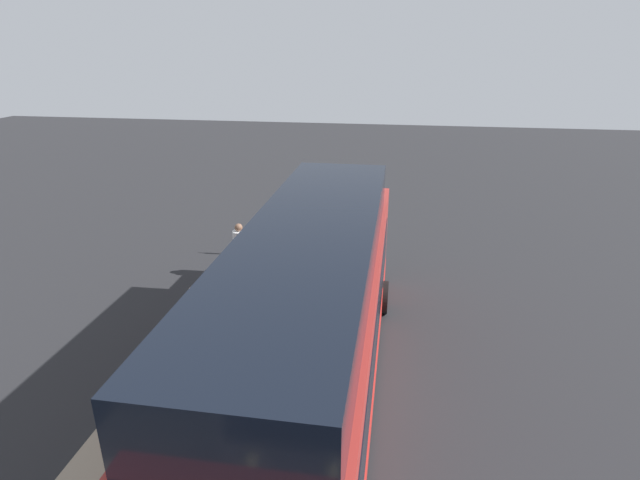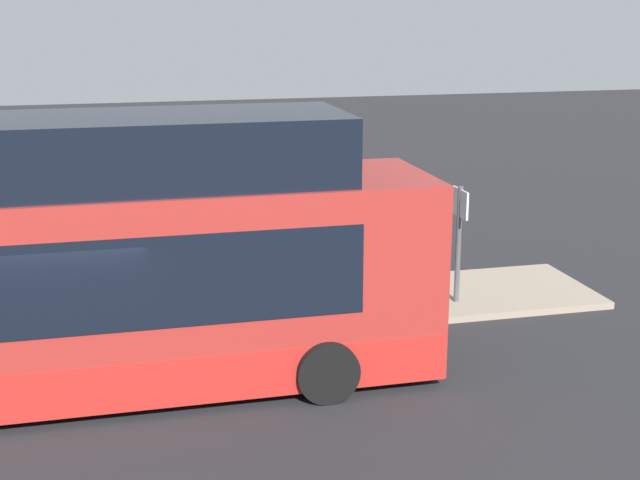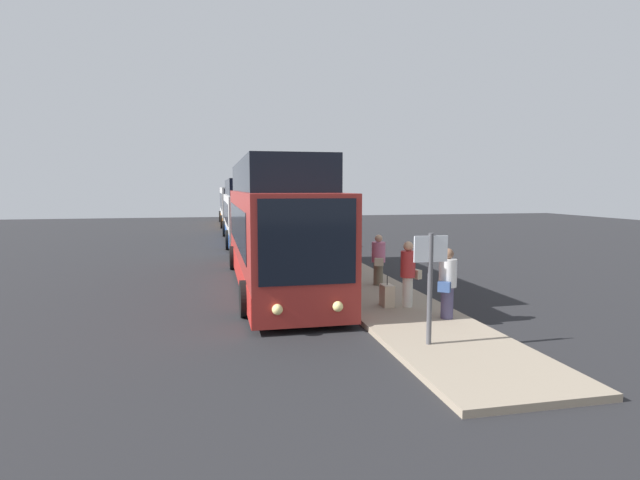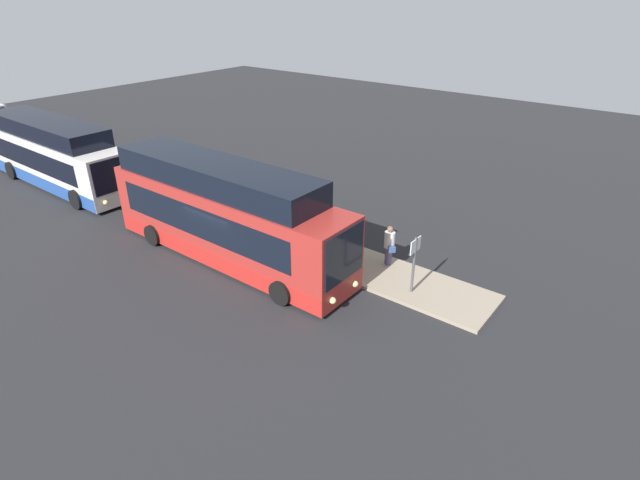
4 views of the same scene
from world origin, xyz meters
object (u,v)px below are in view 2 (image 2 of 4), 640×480
Objects in this scene: sign_post at (459,228)px; passenger_boarding at (129,265)px; passenger_with_bags at (351,245)px; passenger_waiting at (289,254)px; bus_lead at (33,277)px; suitcase at (288,295)px.

passenger_boarding is at bearing 170.66° from sign_post.
passenger_with_bags is 2.19m from sign_post.
passenger_waiting reaches higher than passenger_with_bags.
bus_lead reaches higher than passenger_waiting.
passenger_boarding is 2.93m from suitcase.
passenger_with_bags is (1.33, 0.45, -0.03)m from passenger_waiting.
passenger_waiting is 2.12× the size of suitcase.
passenger_boarding is 4.27m from passenger_with_bags.
sign_post is at bearing 16.23° from bus_lead.
passenger_waiting reaches higher than suitcase.
suitcase is at bearing 91.63° from passenger_boarding.
sign_post reaches higher than suitcase.
passenger_waiting is 0.84m from suitcase.
sign_post is at bearing 96.55° from passenger_boarding.
sign_post is (3.20, -0.28, 1.14)m from suitcase.
suitcase is at bearing 30.07° from bus_lead.
passenger_boarding is 2.00× the size of suitcase.
passenger_with_bags is (5.68, 3.40, -0.80)m from bus_lead.
bus_lead is at bearing -163.51° from passenger_waiting.
passenger_waiting is at bearing -31.13° from passenger_with_bags.
passenger_waiting is (2.94, -0.19, 0.07)m from passenger_boarding.
passenger_with_bags is at bearing 30.90° from bus_lead.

